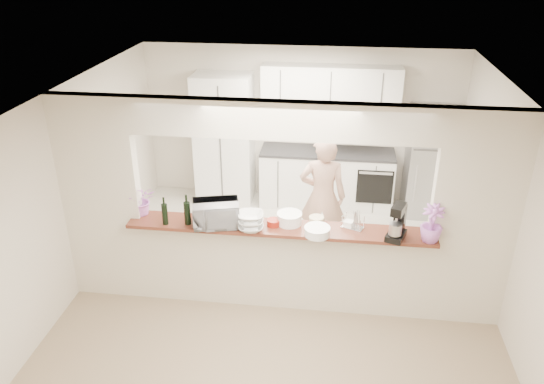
% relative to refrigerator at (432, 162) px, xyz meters
% --- Properties ---
extents(floor, '(6.00, 6.00, 0.00)m').
position_rel_refrigerator_xyz_m(floor, '(-2.05, -2.65, -0.85)').
color(floor, gray).
rests_on(floor, ground).
extents(tile_overlay, '(5.00, 2.90, 0.01)m').
position_rel_refrigerator_xyz_m(tile_overlay, '(-2.05, -1.10, -0.84)').
color(tile_overlay, beige).
rests_on(tile_overlay, floor).
extents(partition, '(5.00, 0.15, 2.50)m').
position_rel_refrigerator_xyz_m(partition, '(-2.05, -2.65, 0.63)').
color(partition, beige).
rests_on(partition, floor).
extents(bar_counter, '(3.40, 0.38, 1.09)m').
position_rel_refrigerator_xyz_m(bar_counter, '(-2.05, -2.65, -0.27)').
color(bar_counter, beige).
rests_on(bar_counter, floor).
extents(kitchen_cabinets, '(3.15, 0.62, 2.25)m').
position_rel_refrigerator_xyz_m(kitchen_cabinets, '(-2.24, 0.07, 0.12)').
color(kitchen_cabinets, white).
rests_on(kitchen_cabinets, floor).
extents(refrigerator, '(0.75, 0.70, 1.70)m').
position_rel_refrigerator_xyz_m(refrigerator, '(0.00, 0.00, 0.00)').
color(refrigerator, '#A0A0A5').
rests_on(refrigerator, floor).
extents(flower_left, '(0.40, 0.37, 0.36)m').
position_rel_refrigerator_xyz_m(flower_left, '(-3.65, -2.60, 0.42)').
color(flower_left, pink).
rests_on(flower_left, bar_counter).
extents(wine_bottle_a, '(0.07, 0.07, 0.33)m').
position_rel_refrigerator_xyz_m(wine_bottle_a, '(-3.32, -2.80, 0.37)').
color(wine_bottle_a, black).
rests_on(wine_bottle_a, bar_counter).
extents(wine_bottle_b, '(0.07, 0.07, 0.36)m').
position_rel_refrigerator_xyz_m(wine_bottle_b, '(-3.07, -2.77, 0.38)').
color(wine_bottle_b, black).
rests_on(wine_bottle_b, bar_counter).
extents(toaster_oven, '(0.57, 0.45, 0.28)m').
position_rel_refrigerator_xyz_m(toaster_oven, '(-2.75, -2.75, 0.38)').
color(toaster_oven, '#9F9EA3').
rests_on(toaster_oven, bar_counter).
extents(serving_bowls, '(0.30, 0.30, 0.20)m').
position_rel_refrigerator_xyz_m(serving_bowls, '(-2.35, -2.82, 0.34)').
color(serving_bowls, silver).
rests_on(serving_bowls, bar_counter).
extents(plate_stack_a, '(0.28, 0.28, 0.13)m').
position_rel_refrigerator_xyz_m(plate_stack_a, '(-1.95, -2.62, 0.30)').
color(plate_stack_a, white).
rests_on(plate_stack_a, bar_counter).
extents(plate_stack_b, '(0.28, 0.28, 0.10)m').
position_rel_refrigerator_xyz_m(plate_stack_b, '(-1.63, -2.84, 0.29)').
color(plate_stack_b, white).
rests_on(plate_stack_b, bar_counter).
extents(red_bowl, '(0.15, 0.15, 0.07)m').
position_rel_refrigerator_xyz_m(red_bowl, '(-2.12, -2.68, 0.28)').
color(red_bowl, maroon).
rests_on(red_bowl, bar_counter).
extents(tan_bowl, '(0.17, 0.17, 0.08)m').
position_rel_refrigerator_xyz_m(tan_bowl, '(-1.65, -2.57, 0.28)').
color(tan_bowl, '#C4B78A').
rests_on(tan_bowl, bar_counter).
extents(utensil_caddy, '(0.26, 0.21, 0.22)m').
position_rel_refrigerator_xyz_m(utensil_caddy, '(-1.25, -2.63, 0.33)').
color(utensil_caddy, silver).
rests_on(utensil_caddy, bar_counter).
extents(stand_mixer, '(0.25, 0.31, 0.40)m').
position_rel_refrigerator_xyz_m(stand_mixer, '(-0.80, -2.79, 0.42)').
color(stand_mixer, black).
rests_on(stand_mixer, bar_counter).
extents(flower_right, '(0.27, 0.27, 0.41)m').
position_rel_refrigerator_xyz_m(flower_right, '(-0.45, -2.80, 0.45)').
color(flower_right, '#CD6EC6').
rests_on(flower_right, bar_counter).
extents(person, '(0.63, 0.41, 1.71)m').
position_rel_refrigerator_xyz_m(person, '(-1.62, -1.44, 0.00)').
color(person, tan).
rests_on(person, floor).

